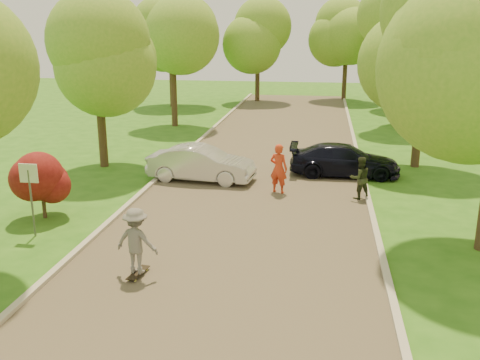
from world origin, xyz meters
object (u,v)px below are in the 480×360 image
Objects in this scene: street_sign at (30,185)px; dark_sedan at (344,160)px; skateboarder at (136,241)px; person_olive at (360,178)px; longboard at (138,273)px; person_striped at (279,169)px; silver_sedan at (201,164)px.

street_sign is 0.49× the size of dark_sedan.
skateboarder is 9.08m from person_olive.
dark_sedan is 11.41m from longboard.
dark_sedan is 5.11× the size of longboard.
street_sign is 10.81m from person_olive.
skateboarder is 0.90× the size of person_striped.
skateboarder reaches higher than dark_sedan.
dark_sedan is at bearing -109.03° from longboard.
longboard is at bearing -171.83° from silver_sedan.
skateboarder is at bearing -171.83° from silver_sedan.
silver_sedan is 2.54× the size of skateboarder.
longboard is 9.10m from person_olive.
skateboarder is (0.35, -8.48, 0.24)m from silver_sedan.
silver_sedan is 8.51m from longboard.
street_sign is 7.38m from silver_sedan.
person_olive reaches higher than dark_sedan.
dark_sedan is (5.60, 1.64, -0.05)m from silver_sedan.
silver_sedan is at bearing 61.46° from street_sign.
street_sign reaches higher than person_striped.
silver_sedan is 3.35m from person_striped.
person_striped is at bearing -104.12° from silver_sedan.
dark_sedan is at bearing 41.58° from street_sign.
street_sign reaches higher than longboard.
street_sign is 4.60m from longboard.
silver_sedan reaches higher than longboard.
skateboarder is at bearing -25.28° from longboard.
street_sign is 0.52× the size of silver_sedan.
person_striped is 1.20× the size of person_olive.
silver_sedan is at bearing -79.26° from longboard.
dark_sedan is 2.70× the size of skateboarder.
silver_sedan is 2.74× the size of person_olive.
longboard is at bearing 87.50° from person_striped.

